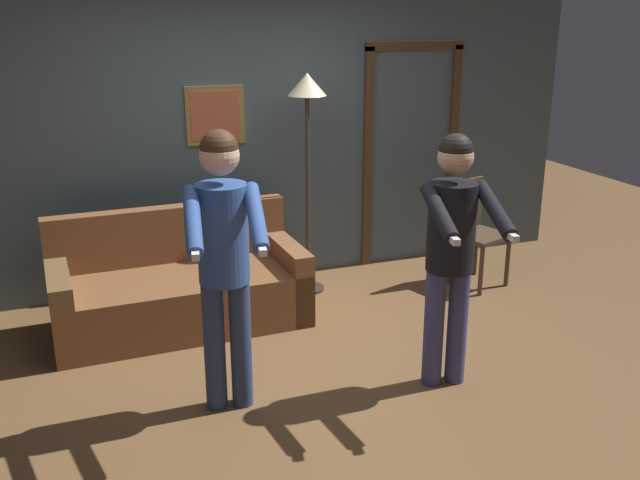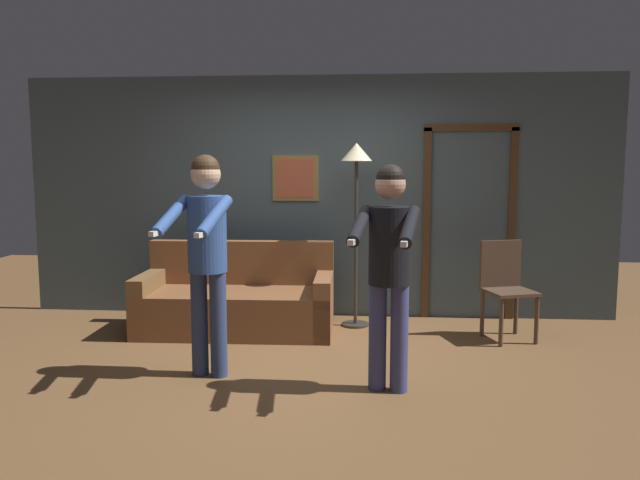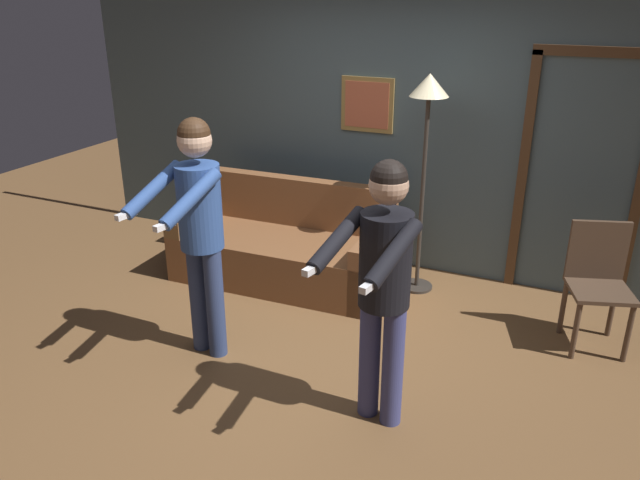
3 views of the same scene
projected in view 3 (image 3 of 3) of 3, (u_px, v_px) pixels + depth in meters
name	position (u px, v px, depth m)	size (l,w,h in m)	color
ground_plane	(303.00, 359.00, 4.51)	(12.00, 12.00, 0.00)	brown
back_wall_assembly	(395.00, 129.00, 5.63)	(6.40, 0.10, 2.60)	#465962
couch	(283.00, 250.00, 5.66)	(1.92, 0.90, 0.87)	brown
torchiere_lamp	(428.00, 115.00, 4.99)	(0.32, 0.32, 1.87)	#332D28
person_standing_left	(198.00, 218.00, 4.21)	(0.51, 0.72, 1.73)	navy
person_standing_right	(383.00, 273.00, 3.52)	(0.51, 0.72, 1.66)	#3C4076
dining_chair_distant	(598.00, 278.00, 4.55)	(0.53, 0.53, 0.93)	#4C3828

